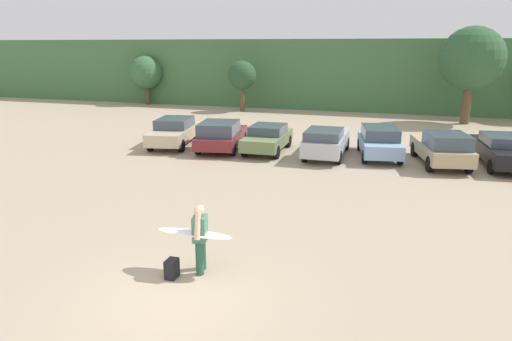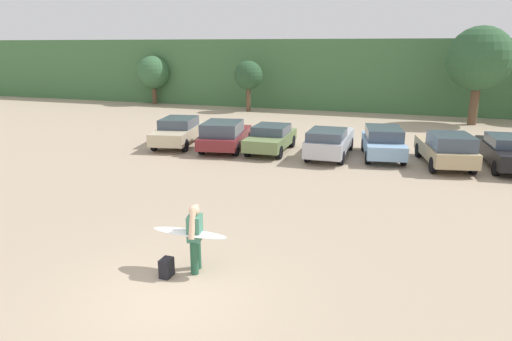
{
  "view_description": "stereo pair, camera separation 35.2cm",
  "coord_description": "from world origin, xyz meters",
  "px_view_note": "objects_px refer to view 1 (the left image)",
  "views": [
    {
      "loc": [
        4.29,
        -7.75,
        5.22
      ],
      "look_at": [
        -0.36,
        6.77,
        1.01
      ],
      "focal_mm": 32.0,
      "sensor_mm": 36.0,
      "label": 1
    },
    {
      "loc": [
        4.63,
        -7.64,
        5.22
      ],
      "look_at": [
        -0.36,
        6.77,
        1.01
      ],
      "focal_mm": 32.0,
      "sensor_mm": 36.0,
      "label": 2
    }
  ],
  "objects_px": {
    "parked_car_silver": "(327,141)",
    "parked_car_champagne": "(174,131)",
    "person_adult": "(200,235)",
    "backpack_dropped": "(172,269)",
    "parked_car_black": "(503,150)",
    "parked_car_maroon": "(221,135)",
    "parked_car_tan": "(442,148)",
    "parked_car_sky_blue": "(379,141)",
    "surfboard_white": "(194,233)",
    "parked_car_olive_green": "(268,138)"
  },
  "relations": [
    {
      "from": "parked_car_champagne",
      "to": "backpack_dropped",
      "type": "relative_size",
      "value": 10.56
    },
    {
      "from": "parked_car_champagne",
      "to": "parked_car_black",
      "type": "xyz_separation_m",
      "value": [
        15.92,
        0.51,
        -0.02
      ]
    },
    {
      "from": "parked_car_maroon",
      "to": "person_adult",
      "type": "height_order",
      "value": "person_adult"
    },
    {
      "from": "parked_car_silver",
      "to": "parked_car_champagne",
      "type": "bearing_deg",
      "value": 89.31
    },
    {
      "from": "backpack_dropped",
      "to": "parked_car_silver",
      "type": "bearing_deg",
      "value": 83.7
    },
    {
      "from": "parked_car_silver",
      "to": "backpack_dropped",
      "type": "height_order",
      "value": "parked_car_silver"
    },
    {
      "from": "parked_car_tan",
      "to": "backpack_dropped",
      "type": "relative_size",
      "value": 10.2
    },
    {
      "from": "parked_car_maroon",
      "to": "parked_car_black",
      "type": "relative_size",
      "value": 1.03
    },
    {
      "from": "parked_car_silver",
      "to": "parked_car_sky_blue",
      "type": "relative_size",
      "value": 1.09
    },
    {
      "from": "parked_car_olive_green",
      "to": "parked_car_silver",
      "type": "distance_m",
      "value": 3.0
    },
    {
      "from": "parked_car_sky_blue",
      "to": "person_adult",
      "type": "height_order",
      "value": "person_adult"
    },
    {
      "from": "parked_car_maroon",
      "to": "parked_car_black",
      "type": "bearing_deg",
      "value": -96.63
    },
    {
      "from": "parked_car_black",
      "to": "surfboard_white",
      "type": "distance_m",
      "value": 15.8
    },
    {
      "from": "parked_car_champagne",
      "to": "parked_car_silver",
      "type": "relative_size",
      "value": 1.0
    },
    {
      "from": "parked_car_olive_green",
      "to": "parked_car_sky_blue",
      "type": "bearing_deg",
      "value": -86.31
    },
    {
      "from": "parked_car_silver",
      "to": "surfboard_white",
      "type": "xyz_separation_m",
      "value": [
        -1.06,
        -12.58,
        0.2
      ]
    },
    {
      "from": "parked_car_champagne",
      "to": "parked_car_olive_green",
      "type": "distance_m",
      "value": 5.18
    },
    {
      "from": "parked_car_silver",
      "to": "backpack_dropped",
      "type": "bearing_deg",
      "value": 173.17
    },
    {
      "from": "parked_car_sky_blue",
      "to": "parked_car_tan",
      "type": "height_order",
      "value": "parked_car_tan"
    },
    {
      "from": "parked_car_maroon",
      "to": "backpack_dropped",
      "type": "xyz_separation_m",
      "value": [
        3.97,
        -12.88,
        -0.55
      ]
    },
    {
      "from": "parked_car_black",
      "to": "person_adult",
      "type": "xyz_separation_m",
      "value": [
        -8.67,
        -13.09,
        0.2
      ]
    },
    {
      "from": "person_adult",
      "to": "surfboard_white",
      "type": "xyz_separation_m",
      "value": [
        -0.14,
        -0.02,
        0.03
      ]
    },
    {
      "from": "parked_car_champagne",
      "to": "parked_car_black",
      "type": "distance_m",
      "value": 15.93
    },
    {
      "from": "parked_car_maroon",
      "to": "person_adult",
      "type": "xyz_separation_m",
      "value": [
        4.49,
        -12.4,
        0.17
      ]
    },
    {
      "from": "person_adult",
      "to": "backpack_dropped",
      "type": "bearing_deg",
      "value": 29.96
    },
    {
      "from": "person_adult",
      "to": "parked_car_silver",
      "type": "bearing_deg",
      "value": -106.63
    },
    {
      "from": "parked_car_black",
      "to": "surfboard_white",
      "type": "height_order",
      "value": "parked_car_black"
    },
    {
      "from": "parked_car_olive_green",
      "to": "parked_car_black",
      "type": "height_order",
      "value": "parked_car_black"
    },
    {
      "from": "parked_car_tan",
      "to": "parked_car_black",
      "type": "distance_m",
      "value": 2.66
    },
    {
      "from": "parked_car_maroon",
      "to": "parked_car_olive_green",
      "type": "xyz_separation_m",
      "value": [
        2.41,
        0.28,
        -0.06
      ]
    },
    {
      "from": "surfboard_white",
      "to": "parked_car_maroon",
      "type": "bearing_deg",
      "value": -70.74
    },
    {
      "from": "parked_car_champagne",
      "to": "parked_car_maroon",
      "type": "distance_m",
      "value": 2.77
    },
    {
      "from": "person_adult",
      "to": "surfboard_white",
      "type": "relative_size",
      "value": 0.88
    },
    {
      "from": "parked_car_champagne",
      "to": "parked_car_tan",
      "type": "bearing_deg",
      "value": -101.53
    },
    {
      "from": "parked_car_maroon",
      "to": "parked_car_black",
      "type": "height_order",
      "value": "parked_car_maroon"
    },
    {
      "from": "parked_car_champagne",
      "to": "parked_car_silver",
      "type": "distance_m",
      "value": 8.17
    },
    {
      "from": "surfboard_white",
      "to": "parked_car_olive_green",
      "type": "bearing_deg",
      "value": -81.37
    },
    {
      "from": "parked_car_silver",
      "to": "parked_car_olive_green",
      "type": "bearing_deg",
      "value": 87.27
    },
    {
      "from": "parked_car_olive_green",
      "to": "parked_car_black",
      "type": "distance_m",
      "value": 10.75
    },
    {
      "from": "parked_car_tan",
      "to": "surfboard_white",
      "type": "bearing_deg",
      "value": 141.48
    },
    {
      "from": "parked_car_black",
      "to": "person_adult",
      "type": "distance_m",
      "value": 15.7
    },
    {
      "from": "parked_car_sky_blue",
      "to": "backpack_dropped",
      "type": "distance_m",
      "value": 14.21
    },
    {
      "from": "parked_car_sky_blue",
      "to": "parked_car_tan",
      "type": "xyz_separation_m",
      "value": [
        2.75,
        -0.78,
        0.03
      ]
    },
    {
      "from": "parked_car_champagne",
      "to": "backpack_dropped",
      "type": "height_order",
      "value": "parked_car_champagne"
    },
    {
      "from": "parked_car_tan",
      "to": "person_adult",
      "type": "height_order",
      "value": "person_adult"
    },
    {
      "from": "person_adult",
      "to": "backpack_dropped",
      "type": "distance_m",
      "value": 1.01
    },
    {
      "from": "backpack_dropped",
      "to": "surfboard_white",
      "type": "bearing_deg",
      "value": 49.94
    },
    {
      "from": "parked_car_black",
      "to": "parked_car_maroon",
      "type": "bearing_deg",
      "value": 87.1
    },
    {
      "from": "parked_car_sky_blue",
      "to": "surfboard_white",
      "type": "bearing_deg",
      "value": 155.25
    },
    {
      "from": "parked_car_silver",
      "to": "person_adult",
      "type": "distance_m",
      "value": 12.6
    }
  ]
}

